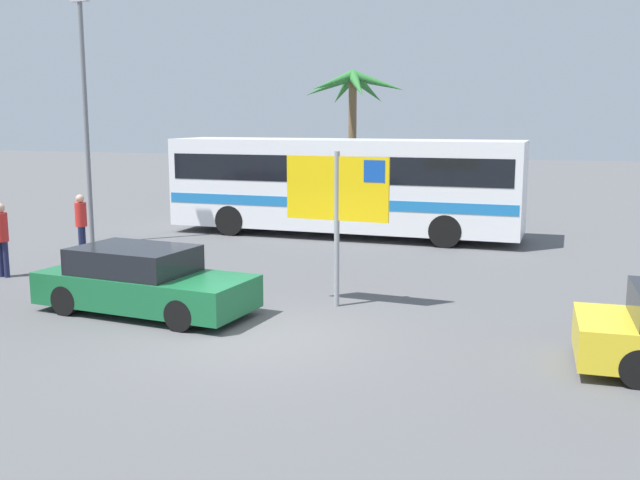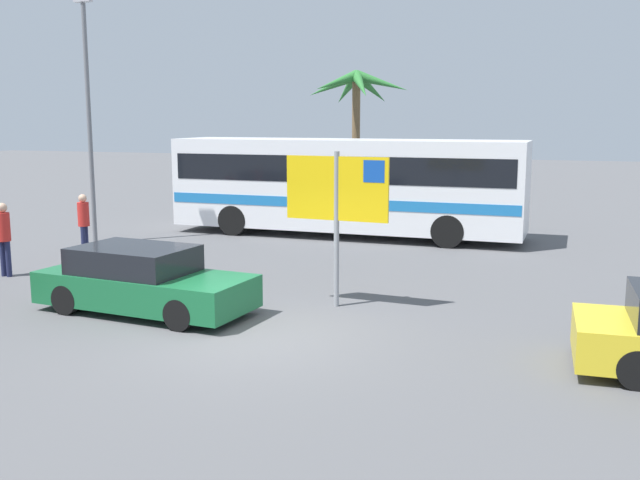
{
  "view_description": "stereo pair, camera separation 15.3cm",
  "coord_description": "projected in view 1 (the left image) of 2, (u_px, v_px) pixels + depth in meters",
  "views": [
    {
      "loc": [
        5.16,
        -11.3,
        3.85
      ],
      "look_at": [
        0.22,
        3.05,
        1.3
      ],
      "focal_mm": 40.71,
      "sensor_mm": 36.0,
      "label": 1
    },
    {
      "loc": [
        5.31,
        -11.25,
        3.85
      ],
      "look_at": [
        0.22,
        3.05,
        1.3
      ],
      "focal_mm": 40.71,
      "sensor_mm": 36.0,
      "label": 2
    }
  ],
  "objects": [
    {
      "name": "palm_tree_seaside",
      "position": [
        352.0,
        97.0,
        28.52
      ],
      "size": [
        4.17,
        3.83,
        5.72
      ],
      "color": "brown",
      "rests_on": "ground"
    },
    {
      "name": "lamp_post_left_side",
      "position": [
        86.0,
        112.0,
        21.99
      ],
      "size": [
        0.56,
        0.2,
        7.42
      ],
      "color": "slate",
      "rests_on": "ground"
    },
    {
      "name": "ferry_sign",
      "position": [
        339.0,
        195.0,
        14.66
      ],
      "size": [
        2.2,
        0.19,
        3.2
      ],
      "rotation": [
        0.0,
        0.0,
        -0.06
      ],
      "color": "gray",
      "rests_on": "ground"
    },
    {
      "name": "bus_front_coach",
      "position": [
        343.0,
        182.0,
        23.8
      ],
      "size": [
        11.53,
        2.58,
        3.17
      ],
      "color": "white",
      "rests_on": "ground"
    },
    {
      "name": "pedestrian_crossing_lot",
      "position": [
        1.0,
        233.0,
        17.63
      ],
      "size": [
        0.32,
        0.32,
        1.83
      ],
      "rotation": [
        0.0,
        0.0,
        1.49
      ],
      "color": "#1E2347",
      "rests_on": "ground"
    },
    {
      "name": "ground",
      "position": [
        252.0,
        339.0,
        12.83
      ],
      "size": [
        120.0,
        120.0,
        0.0
      ],
      "primitive_type": "plane",
      "color": "#565659"
    },
    {
      "name": "pedestrian_by_bus",
      "position": [
        81.0,
        220.0,
        20.37
      ],
      "size": [
        0.32,
        0.32,
        1.75
      ],
      "rotation": [
        0.0,
        0.0,
        0.24
      ],
      "color": "#1E2347",
      "rests_on": "ground"
    },
    {
      "name": "car_green",
      "position": [
        143.0,
        281.0,
        14.46
      ],
      "size": [
        4.5,
        2.12,
        1.32
      ],
      "rotation": [
        0.0,
        0.0,
        -0.09
      ],
      "color": "#196638",
      "rests_on": "ground"
    }
  ]
}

